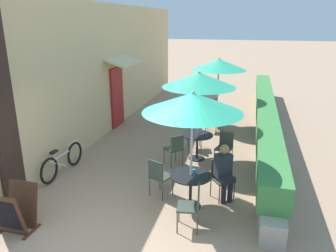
{
  "coord_description": "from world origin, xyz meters",
  "views": [
    {
      "loc": [
        2.2,
        -4.46,
        3.69
      ],
      "look_at": [
        0.15,
        3.52,
        1.0
      ],
      "focal_mm": 35.0,
      "sensor_mm": 36.0,
      "label": 1
    }
  ],
  "objects_px": {
    "cafe_chair_near_left": "(221,175)",
    "cafe_chair_near_right": "(159,175)",
    "patio_table_mid": "(197,141)",
    "patio_umbrella_mid": "(199,80)",
    "cafe_chair_far_right": "(218,106)",
    "coffee_cup_far": "(220,105)",
    "patio_umbrella_near": "(193,103)",
    "patio_table_far": "(217,111)",
    "menu_board": "(16,210)",
    "cafe_chair_near_back": "(192,204)",
    "coffee_cup_near": "(194,171)",
    "patio_table_near": "(191,183)",
    "cafe_chair_mid_right": "(192,132)",
    "patio_umbrella_far": "(219,65)",
    "cafe_chair_far_left": "(215,118)",
    "cafe_chair_mid_back": "(175,148)",
    "bicycle_leaning": "(62,161)",
    "seated_patron_near_left": "(224,170)",
    "cafe_chair_mid_left": "(225,145)"
  },
  "relations": [
    {
      "from": "cafe_chair_near_left",
      "to": "cafe_chair_near_right",
      "type": "distance_m",
      "value": 1.33
    },
    {
      "from": "patio_table_mid",
      "to": "patio_umbrella_mid",
      "type": "distance_m",
      "value": 1.67
    },
    {
      "from": "cafe_chair_far_right",
      "to": "coffee_cup_far",
      "type": "distance_m",
      "value": 0.82
    },
    {
      "from": "cafe_chair_far_right",
      "to": "patio_umbrella_near",
      "type": "bearing_deg",
      "value": 5.61
    },
    {
      "from": "patio_table_far",
      "to": "menu_board",
      "type": "distance_m",
      "value": 7.71
    },
    {
      "from": "cafe_chair_near_back",
      "to": "coffee_cup_near",
      "type": "distance_m",
      "value": 0.87
    },
    {
      "from": "patio_table_near",
      "to": "cafe_chair_mid_right",
      "type": "bearing_deg",
      "value": 99.83
    },
    {
      "from": "patio_umbrella_far",
      "to": "cafe_chair_far_left",
      "type": "xyz_separation_m",
      "value": [
        0.01,
        -0.77,
        -1.69
      ]
    },
    {
      "from": "cafe_chair_far_right",
      "to": "coffee_cup_far",
      "type": "xyz_separation_m",
      "value": [
        0.12,
        -0.78,
        0.24
      ]
    },
    {
      "from": "coffee_cup_far",
      "to": "cafe_chair_mid_back",
      "type": "bearing_deg",
      "value": -101.66
    },
    {
      "from": "cafe_chair_near_back",
      "to": "bicycle_leaning",
      "type": "bearing_deg",
      "value": 60.52
    },
    {
      "from": "patio_table_near",
      "to": "patio_umbrella_far",
      "type": "relative_size",
      "value": 0.35
    },
    {
      "from": "patio_table_near",
      "to": "patio_umbrella_near",
      "type": "distance_m",
      "value": 1.67
    },
    {
      "from": "seated_patron_near_left",
      "to": "patio_umbrella_far",
      "type": "height_order",
      "value": "patio_umbrella_far"
    },
    {
      "from": "cafe_chair_near_right",
      "to": "cafe_chair_mid_right",
      "type": "height_order",
      "value": "same"
    },
    {
      "from": "cafe_chair_near_right",
      "to": "patio_umbrella_mid",
      "type": "distance_m",
      "value": 2.82
    },
    {
      "from": "coffee_cup_far",
      "to": "cafe_chair_near_back",
      "type": "bearing_deg",
      "value": -88.58
    },
    {
      "from": "patio_table_mid",
      "to": "coffee_cup_far",
      "type": "xyz_separation_m",
      "value": [
        0.29,
        3.15,
        0.22
      ]
    },
    {
      "from": "patio_table_mid",
      "to": "cafe_chair_far_left",
      "type": "xyz_separation_m",
      "value": [
        0.19,
        2.39,
        -0.02
      ]
    },
    {
      "from": "seated_patron_near_left",
      "to": "cafe_chair_mid_left",
      "type": "distance_m",
      "value": 1.89
    },
    {
      "from": "cafe_chair_far_left",
      "to": "menu_board",
      "type": "relative_size",
      "value": 1.01
    },
    {
      "from": "patio_table_near",
      "to": "coffee_cup_near",
      "type": "height_order",
      "value": "coffee_cup_near"
    },
    {
      "from": "coffee_cup_near",
      "to": "patio_umbrella_mid",
      "type": "xyz_separation_m",
      "value": [
        -0.32,
        2.35,
        1.45
      ]
    },
    {
      "from": "coffee_cup_near",
      "to": "cafe_chair_far_right",
      "type": "xyz_separation_m",
      "value": [
        -0.15,
        6.27,
        -0.24
      ]
    },
    {
      "from": "patio_umbrella_far",
      "to": "cafe_chair_near_right",
      "type": "bearing_deg",
      "value": -96.82
    },
    {
      "from": "patio_umbrella_near",
      "to": "coffee_cup_far",
      "type": "relative_size",
      "value": 27.13
    },
    {
      "from": "patio_umbrella_mid",
      "to": "cafe_chair_near_back",
      "type": "bearing_deg",
      "value": -82.04
    },
    {
      "from": "coffee_cup_far",
      "to": "bicycle_leaning",
      "type": "height_order",
      "value": "coffee_cup_far"
    },
    {
      "from": "cafe_chair_near_back",
      "to": "patio_umbrella_far",
      "type": "xyz_separation_m",
      "value": [
        -0.27,
        6.33,
        1.69
      ]
    },
    {
      "from": "cafe_chair_mid_back",
      "to": "bicycle_leaning",
      "type": "xyz_separation_m",
      "value": [
        -2.61,
        -1.14,
        -0.18
      ]
    },
    {
      "from": "patio_umbrella_far",
      "to": "coffee_cup_far",
      "type": "bearing_deg",
      "value": -5.5
    },
    {
      "from": "patio_umbrella_far",
      "to": "bicycle_leaning",
      "type": "distance_m",
      "value": 6.17
    },
    {
      "from": "cafe_chair_near_left",
      "to": "cafe_chair_mid_back",
      "type": "xyz_separation_m",
      "value": [
        -1.32,
        1.31,
        0.0
      ]
    },
    {
      "from": "patio_umbrella_near",
      "to": "cafe_chair_near_right",
      "type": "distance_m",
      "value": 1.86
    },
    {
      "from": "patio_umbrella_near",
      "to": "patio_umbrella_mid",
      "type": "distance_m",
      "value": 2.44
    },
    {
      "from": "patio_umbrella_near",
      "to": "coffee_cup_near",
      "type": "height_order",
      "value": "patio_umbrella_near"
    },
    {
      "from": "patio_umbrella_far",
      "to": "patio_table_far",
      "type": "bearing_deg",
      "value": 82.87
    },
    {
      "from": "cafe_chair_far_right",
      "to": "menu_board",
      "type": "bearing_deg",
      "value": -14.79
    },
    {
      "from": "coffee_cup_far",
      "to": "bicycle_leaning",
      "type": "xyz_separation_m",
      "value": [
        -3.38,
        -4.88,
        -0.42
      ]
    },
    {
      "from": "patio_umbrella_near",
      "to": "patio_umbrella_mid",
      "type": "xyz_separation_m",
      "value": [
        -0.27,
        2.43,
        0.0
      ]
    },
    {
      "from": "patio_umbrella_near",
      "to": "patio_table_far",
      "type": "relative_size",
      "value": 2.88
    },
    {
      "from": "cafe_chair_far_left",
      "to": "menu_board",
      "type": "height_order",
      "value": "cafe_chair_far_left"
    },
    {
      "from": "patio_table_mid",
      "to": "patio_umbrella_far",
      "type": "bearing_deg",
      "value": 86.76
    },
    {
      "from": "patio_table_near",
      "to": "bicycle_leaning",
      "type": "relative_size",
      "value": 0.5
    },
    {
      "from": "cafe_chair_mid_left",
      "to": "bicycle_leaning",
      "type": "relative_size",
      "value": 0.51
    },
    {
      "from": "cafe_chair_mid_left",
      "to": "cafe_chair_far_right",
      "type": "bearing_deg",
      "value": -66.79
    },
    {
      "from": "patio_table_near",
      "to": "coffee_cup_near",
      "type": "bearing_deg",
      "value": 60.16
    },
    {
      "from": "cafe_chair_near_right",
      "to": "patio_umbrella_far",
      "type": "relative_size",
      "value": 0.36
    },
    {
      "from": "patio_table_near",
      "to": "patio_table_far",
      "type": "bearing_deg",
      "value": 90.96
    },
    {
      "from": "coffee_cup_near",
      "to": "cafe_chair_mid_back",
      "type": "distance_m",
      "value": 1.94
    }
  ]
}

